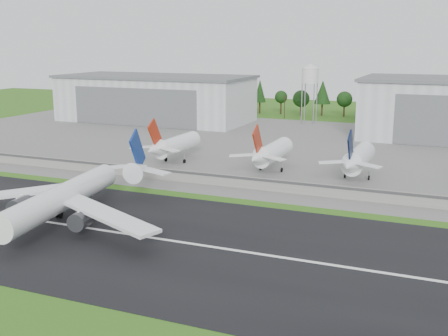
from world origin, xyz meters
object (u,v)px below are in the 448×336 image
at_px(parked_jet_navy, 357,159).
at_px(parked_jet_red_a, 173,145).
at_px(main_airliner, 60,204).
at_px(parked_jet_red_b, 270,153).

bearing_deg(parked_jet_navy, parked_jet_red_a, -179.98).
xyz_separation_m(main_airliner, parked_jet_red_a, (-7.54, 66.99, 1.28)).
bearing_deg(parked_jet_red_a, parked_jet_navy, 0.02).
distance_m(main_airliner, parked_jet_navy, 85.41).
distance_m(main_airliner, parked_jet_red_b, 72.00).
distance_m(main_airliner, parked_jet_red_a, 67.43).
relative_size(parked_jet_red_b, parked_jet_navy, 1.00).
xyz_separation_m(main_airliner, parked_jet_navy, (52.93, 67.01, 1.44)).
relative_size(parked_jet_red_a, parked_jet_red_b, 1.00).
height_order(parked_jet_red_a, parked_jet_navy, parked_jet_navy).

